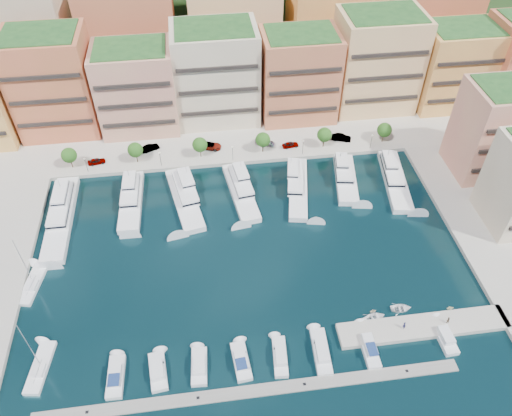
{
  "coord_description": "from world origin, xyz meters",
  "views": [
    {
      "loc": [
        -7.44,
        -68.28,
        80.43
      ],
      "look_at": [
        2.77,
        7.73,
        6.0
      ],
      "focal_mm": 35.0,
      "sensor_mm": 36.0,
      "label": 1
    }
  ],
  "objects_px": {
    "cruiser_7": "(368,346)",
    "sailboat_1": "(33,284)",
    "lamppost_1": "(160,157)",
    "car_5": "(341,138)",
    "lamppost_0": "(86,163)",
    "car_0": "(97,161)",
    "yacht_4": "(298,185)",
    "cruiser_9": "(444,337)",
    "tree_1": "(135,150)",
    "lamppost_2": "(233,151)",
    "yacht_5": "(345,176)",
    "person_1": "(448,320)",
    "car_2": "(210,146)",
    "tender_3": "(450,308)",
    "tree_5": "(384,130)",
    "tree_3": "(263,140)",
    "cruiser_2": "(158,372)",
    "cruiser_5": "(280,357)",
    "cruiser_6": "(321,352)",
    "sailboat_0": "(40,368)",
    "tender_1": "(373,311)",
    "yacht_2": "(184,195)",
    "tender_2": "(401,308)",
    "tree_2": "(200,145)",
    "yacht_0": "(61,213)",
    "car_4": "(290,145)",
    "cruiser_4": "(241,362)",
    "car_3": "(265,142)",
    "lamppost_3": "(303,145)",
    "car_1": "(150,148)",
    "yacht_6": "(394,177)",
    "cruiser_1": "(116,377)",
    "cruiser_3": "(199,367)",
    "tree_0": "(69,155)"
  },
  "relations": [
    {
      "from": "car_5",
      "to": "lamppost_2",
      "type": "bearing_deg",
      "value": 117.43
    },
    {
      "from": "cruiser_7",
      "to": "yacht_5",
      "type": "bearing_deg",
      "value": 80.19
    },
    {
      "from": "tree_3",
      "to": "cruiser_2",
      "type": "height_order",
      "value": "tree_3"
    },
    {
      "from": "tree_0",
      "to": "tree_2",
      "type": "relative_size",
      "value": 1.0
    },
    {
      "from": "cruiser_5",
      "to": "sailboat_0",
      "type": "relative_size",
      "value": 0.6
    },
    {
      "from": "yacht_2",
      "to": "tender_2",
      "type": "xyz_separation_m",
      "value": [
        39.98,
        -36.64,
        -0.79
      ]
    },
    {
      "from": "cruiser_5",
      "to": "car_2",
      "type": "height_order",
      "value": "car_2"
    },
    {
      "from": "lamppost_0",
      "to": "car_0",
      "type": "distance_m",
      "value": 4.11
    },
    {
      "from": "lamppost_1",
      "to": "cruiser_4",
      "type": "relative_size",
      "value": 0.55
    },
    {
      "from": "tree_5",
      "to": "cruiser_7",
      "type": "height_order",
      "value": "tree_5"
    },
    {
      "from": "cruiser_4",
      "to": "car_3",
      "type": "relative_size",
      "value": 1.49
    },
    {
      "from": "tree_1",
      "to": "lamppost_2",
      "type": "distance_m",
      "value": 24.13
    },
    {
      "from": "cruiser_7",
      "to": "sailboat_1",
      "type": "xyz_separation_m",
      "value": [
        -62.12,
        22.47,
        -0.26
      ]
    },
    {
      "from": "yacht_4",
      "to": "yacht_2",
      "type": "bearing_deg",
      "value": -179.89
    },
    {
      "from": "tree_3",
      "to": "person_1",
      "type": "distance_m",
      "value": 61.54
    },
    {
      "from": "cruiser_1",
      "to": "yacht_5",
      "type": "bearing_deg",
      "value": 41.05
    },
    {
      "from": "yacht_4",
      "to": "car_5",
      "type": "distance_m",
      "value": 22.24
    },
    {
      "from": "tender_1",
      "to": "yacht_0",
      "type": "bearing_deg",
      "value": 53.7
    },
    {
      "from": "yacht_4",
      "to": "cruiser_6",
      "type": "height_order",
      "value": "yacht_4"
    },
    {
      "from": "lamppost_1",
      "to": "car_2",
      "type": "height_order",
      "value": "lamppost_1"
    },
    {
      "from": "tree_5",
      "to": "cruiser_7",
      "type": "bearing_deg",
      "value": -110.13
    },
    {
      "from": "lamppost_1",
      "to": "car_5",
      "type": "bearing_deg",
      "value": 5.26
    },
    {
      "from": "cruiser_7",
      "to": "tender_1",
      "type": "xyz_separation_m",
      "value": [
        3.19,
        7.22,
        -0.22
      ]
    },
    {
      "from": "yacht_5",
      "to": "person_1",
      "type": "relative_size",
      "value": 11.75
    },
    {
      "from": "tree_1",
      "to": "cruiser_3",
      "type": "xyz_separation_m",
      "value": [
        12.5,
        -58.08,
        -4.2
      ]
    },
    {
      "from": "tree_5",
      "to": "tender_2",
      "type": "distance_m",
      "value": 52.77
    },
    {
      "from": "tree_5",
      "to": "car_3",
      "type": "xyz_separation_m",
      "value": [
        -31.06,
        2.92,
        -3.0
      ]
    },
    {
      "from": "lamppost_0",
      "to": "cruiser_6",
      "type": "distance_m",
      "value": 72.45
    },
    {
      "from": "cruiser_3",
      "to": "cruiser_5",
      "type": "height_order",
      "value": "same"
    },
    {
      "from": "yacht_4",
      "to": "cruiser_7",
      "type": "relative_size",
      "value": 2.42
    },
    {
      "from": "tree_0",
      "to": "lamppost_3",
      "type": "relative_size",
      "value": 1.35
    },
    {
      "from": "tree_1",
      "to": "sailboat_1",
      "type": "relative_size",
      "value": 0.43
    },
    {
      "from": "cruiser_4",
      "to": "yacht_0",
      "type": "bearing_deg",
      "value": 131.21
    },
    {
      "from": "yacht_4",
      "to": "cruiser_9",
      "type": "bearing_deg",
      "value": -66.97
    },
    {
      "from": "cruiser_6",
      "to": "sailboat_0",
      "type": "bearing_deg",
      "value": 175.78
    },
    {
      "from": "lamppost_2",
      "to": "car_3",
      "type": "xyz_separation_m",
      "value": [
        8.94,
        5.22,
        -2.08
      ]
    },
    {
      "from": "tree_3",
      "to": "car_2",
      "type": "height_order",
      "value": "tree_3"
    },
    {
      "from": "car_0",
      "to": "car_5",
      "type": "xyz_separation_m",
      "value": [
        63.48,
        1.37,
        0.11
      ]
    },
    {
      "from": "sailboat_0",
      "to": "tender_1",
      "type": "xyz_separation_m",
      "value": [
        60.74,
        3.59,
        0.05
      ]
    },
    {
      "from": "cruiser_2",
      "to": "lamppost_0",
      "type": "bearing_deg",
      "value": 107.34
    },
    {
      "from": "yacht_2",
      "to": "car_5",
      "type": "xyz_separation_m",
      "value": [
        42.02,
        16.46,
        0.63
      ]
    },
    {
      "from": "tree_3",
      "to": "cruiser_5",
      "type": "distance_m",
      "value": 58.48
    },
    {
      "from": "lamppost_3",
      "to": "cruiser_7",
      "type": "bearing_deg",
      "value": -89.29
    },
    {
      "from": "yacht_6",
      "to": "cruiser_1",
      "type": "bearing_deg",
      "value": -145.76
    },
    {
      "from": "tree_2",
      "to": "yacht_5",
      "type": "relative_size",
      "value": 0.31
    },
    {
      "from": "tender_3",
      "to": "tree_5",
      "type": "bearing_deg",
      "value": -5.45
    },
    {
      "from": "tender_3",
      "to": "person_1",
      "type": "height_order",
      "value": "person_1"
    },
    {
      "from": "car_1",
      "to": "lamppost_3",
      "type": "bearing_deg",
      "value": -123.1
    },
    {
      "from": "yacht_0",
      "to": "car_4",
      "type": "distance_m",
      "value": 58.6
    },
    {
      "from": "tree_3",
      "to": "cruiser_7",
      "type": "height_order",
      "value": "tree_3"
    }
  ]
}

